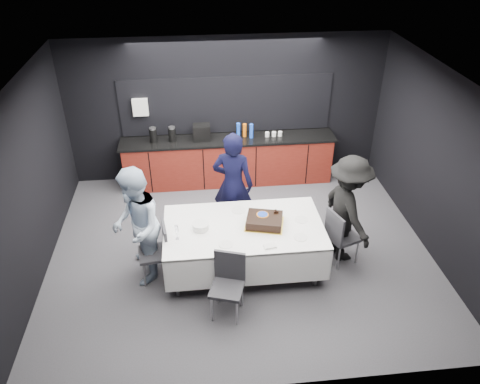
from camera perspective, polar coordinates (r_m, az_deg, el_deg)
The scene contains 18 objects.
ground at distance 7.61m, azimuth 0.08°, elevation -7.10°, with size 6.00×6.00×0.00m, color #45454A.
room_shell at distance 6.59m, azimuth 0.09°, elevation 5.49°, with size 6.04×5.04×2.82m.
kitchenette at distance 9.15m, azimuth -1.52°, elevation 4.35°, with size 4.10×0.64×2.05m.
party_table at distance 6.90m, azimuth 0.45°, elevation -5.08°, with size 2.32×1.32×0.78m.
cake_assembly at distance 6.82m, azimuth 3.00°, elevation -3.51°, with size 0.64×0.57×0.17m.
plate_stack at distance 6.75m, azimuth -4.82°, elevation -4.18°, with size 0.23×0.23×0.10m, color white.
loose_plate_near at distance 6.48m, azimuth -1.75°, elevation -6.39°, with size 0.19×0.19×0.01m, color white.
loose_plate_right_a at distance 7.00m, azimuth 7.47°, elevation -3.34°, with size 0.20×0.20×0.01m, color white.
loose_plate_right_b at distance 6.65m, azimuth 7.37°, elevation -5.50°, with size 0.20×0.20×0.01m, color white.
loose_plate_far at distance 7.14m, azimuth -0.18°, elevation -2.20°, with size 0.22×0.22×0.01m, color white.
fork_pile at distance 6.44m, azimuth 3.65°, elevation -6.61°, with size 0.17×0.10×0.03m, color white.
champagne_flute at distance 6.54m, azimuth -7.75°, elevation -4.55°, with size 0.06×0.06×0.22m.
chair_left at distance 6.91m, azimuth -9.92°, elevation -6.74°, with size 0.48×0.48×0.92m.
chair_right at distance 7.23m, azimuth 12.01°, elevation -4.97°, with size 0.54×0.54×0.92m.
chair_near at distance 6.30m, azimuth -1.45°, elevation -10.68°, with size 0.53×0.53×0.92m.
person_center at distance 7.52m, azimuth -0.86°, elevation 0.90°, with size 0.66×0.44×1.82m, color black.
person_left at distance 6.76m, azimuth -12.52°, elevation -4.15°, with size 0.88×0.68×1.81m, color #ADC2DA.
person_right at distance 7.19m, azimuth 12.96°, elevation -2.08°, with size 1.13×0.65×1.74m, color black.
Camera 1 is at (-0.64, -5.84, 4.83)m, focal length 35.00 mm.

